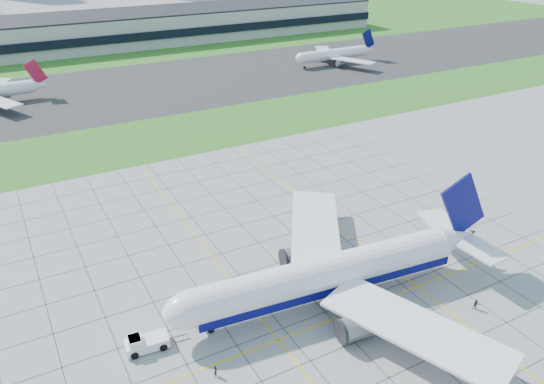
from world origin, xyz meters
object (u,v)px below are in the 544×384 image
object	(u,v)px
airliner	(329,274)
pushback_tug	(145,343)
crew_near	(216,371)
distant_jet_2	(335,54)
crew_far	(476,305)

from	to	relation	value
airliner	pushback_tug	xyz separation A→B (m)	(-30.62, 3.38, -3.99)
airliner	crew_near	world-z (taller)	airliner
airliner	distant_jet_2	distance (m)	168.31
airliner	distant_jet_2	world-z (taller)	airliner
distant_jet_2	crew_near	bearing A→B (deg)	-129.68
distant_jet_2	pushback_tug	bearing A→B (deg)	-133.37
airliner	pushback_tug	bearing A→B (deg)	179.22
crew_near	airliner	bearing A→B (deg)	-38.81
pushback_tug	crew_far	bearing A→B (deg)	-13.37
pushback_tug	distant_jet_2	world-z (taller)	distant_jet_2
crew_far	distant_jet_2	xyz separation A→B (m)	(76.64, 151.80, 3.52)
distant_jet_2	crew_far	bearing A→B (deg)	-116.79
airliner	crew_near	size ratio (longest dim) A/B	32.09
pushback_tug	crew_near	size ratio (longest dim) A/B	5.03
crew_near	distant_jet_2	xyz separation A→B (m)	(119.94, 144.58, 3.55)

